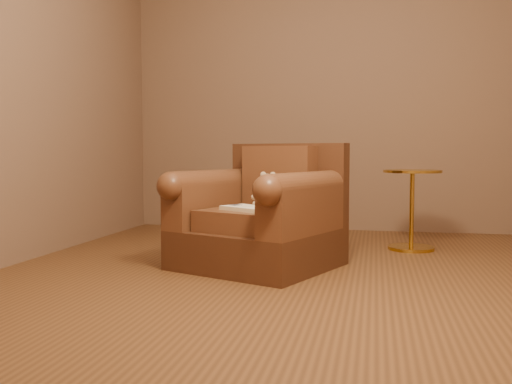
# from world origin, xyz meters

# --- Properties ---
(floor) EXTENTS (4.00, 4.00, 0.00)m
(floor) POSITION_xyz_m (0.00, 0.00, 0.00)
(floor) COLOR brown
(floor) RESTS_ON ground
(armchair) EXTENTS (1.16, 1.13, 0.81)m
(armchair) POSITION_xyz_m (-0.38, 0.12, 0.31)
(armchair) COLOR #432516
(armchair) RESTS_ON floor
(teddy_bear) EXTENTS (0.17, 0.20, 0.24)m
(teddy_bear) POSITION_xyz_m (-0.36, 0.19, 0.48)
(teddy_bear) COLOR tan
(teddy_bear) RESTS_ON armchair
(guidebook) EXTENTS (0.39, 0.35, 0.03)m
(guidebook) POSITION_xyz_m (-0.42, -0.07, 0.40)
(guidebook) COLOR beige
(guidebook) RESTS_ON armchair
(side_table) EXTENTS (0.44, 0.44, 0.61)m
(side_table) POSITION_xyz_m (0.63, 0.97, 0.33)
(side_table) COLOR gold
(side_table) RESTS_ON floor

